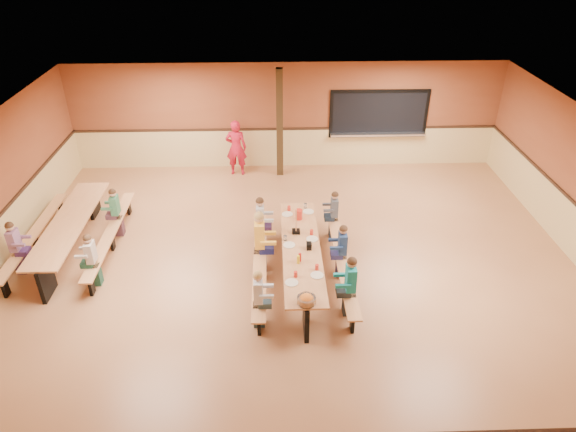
{
  "coord_description": "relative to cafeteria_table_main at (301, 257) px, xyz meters",
  "views": [
    {
      "loc": [
        -0.41,
        -8.79,
        6.44
      ],
      "look_at": [
        -0.12,
        0.1,
        1.15
      ],
      "focal_mm": 32.0,
      "sensor_mm": 36.0,
      "label": 1
    }
  ],
  "objects": [
    {
      "name": "seated_child_char_right",
      "position": [
        0.83,
        1.55,
        0.04
      ],
      "size": [
        0.33,
        0.27,
        1.13
      ],
      "primitive_type": null,
      "color": "#44474E",
      "rests_on": "ground"
    },
    {
      "name": "room_envelope",
      "position": [
        -0.13,
        0.45,
        0.16
      ],
      "size": [
        12.04,
        10.04,
        3.02
      ],
      "color": "brown",
      "rests_on": "ground"
    },
    {
      "name": "chip_bowl",
      "position": [
        -0.01,
        -1.65,
        0.29
      ],
      "size": [
        0.32,
        0.32,
        0.15
      ],
      "primitive_type": null,
      "color": "orange",
      "rests_on": "cafeteria_table_main"
    },
    {
      "name": "seated_child_tan_sec",
      "position": [
        -4.1,
        -0.05,
        0.05
      ],
      "size": [
        0.34,
        0.28,
        1.14
      ],
      "primitive_type": null,
      "color": "#AF9E8F",
      "rests_on": "ground"
    },
    {
      "name": "table_paddle",
      "position": [
        -0.08,
        0.56,
        0.35
      ],
      "size": [
        0.16,
        0.16,
        0.56
      ],
      "color": "black",
      "rests_on": "cafeteria_table_main"
    },
    {
      "name": "seated_child_teal_right",
      "position": [
        0.83,
        -1.08,
        0.09
      ],
      "size": [
        0.38,
        0.31,
        1.23
      ],
      "primitive_type": null,
      "color": "teal",
      "rests_on": "ground"
    },
    {
      "name": "seated_child_purple_sec",
      "position": [
        -5.75,
        0.41,
        0.06
      ],
      "size": [
        0.35,
        0.29,
        1.18
      ],
      "primitive_type": null,
      "color": "#865A7C",
      "rests_on": "ground"
    },
    {
      "name": "cafeteria_table_main",
      "position": [
        0.0,
        0.0,
        0.0
      ],
      "size": [
        1.91,
        3.7,
        0.74
      ],
      "color": "#C17F4C",
      "rests_on": "ground"
    },
    {
      "name": "punch_pitcher",
      "position": [
        0.01,
        1.11,
        0.32
      ],
      "size": [
        0.16,
        0.16,
        0.22
      ],
      "primitive_type": "cylinder",
      "color": "red",
      "rests_on": "cafeteria_table_main"
    },
    {
      "name": "ground",
      "position": [
        -0.13,
        0.45,
        -0.53
      ],
      "size": [
        12.0,
        12.0,
        0.0
      ],
      "primitive_type": "plane",
      "color": "#965C38",
      "rests_on": "ground"
    },
    {
      "name": "seated_adult_yellow",
      "position": [
        -0.83,
        0.35,
        0.15
      ],
      "size": [
        0.43,
        0.35,
        1.34
      ],
      "primitive_type": null,
      "color": "yellow",
      "rests_on": "ground"
    },
    {
      "name": "seated_child_navy_right",
      "position": [
        0.83,
        0.09,
        0.06
      ],
      "size": [
        0.35,
        0.28,
        1.17
      ],
      "primitive_type": null,
      "color": "navy",
      "rests_on": "ground"
    },
    {
      "name": "condiment_ketchup",
      "position": [
        -0.05,
        -0.44,
        0.3
      ],
      "size": [
        0.06,
        0.06,
        0.17
      ],
      "primitive_type": "cylinder",
      "color": "#B2140F",
      "rests_on": "cafeteria_table_main"
    },
    {
      "name": "seated_child_grey_left",
      "position": [
        -0.83,
        1.18,
        0.08
      ],
      "size": [
        0.37,
        0.3,
        1.21
      ],
      "primitive_type": null,
      "color": "#AFAFAF",
      "rests_on": "ground"
    },
    {
      "name": "napkin_dispenser",
      "position": [
        0.15,
        -0.03,
        0.28
      ],
      "size": [
        0.1,
        0.14,
        0.13
      ],
      "primitive_type": "cube",
      "color": "black",
      "rests_on": "cafeteria_table_main"
    },
    {
      "name": "cafeteria_table_second",
      "position": [
        -4.92,
        1.19,
        0.0
      ],
      "size": [
        1.91,
        3.7,
        0.74
      ],
      "color": "#C17F4C",
      "rests_on": "ground"
    },
    {
      "name": "kitchen_pass_through",
      "position": [
        2.47,
        5.41,
        0.96
      ],
      "size": [
        2.78,
        0.28,
        1.38
      ],
      "color": "black",
      "rests_on": "ground"
    },
    {
      "name": "condiment_mustard",
      "position": [
        -0.09,
        -0.51,
        0.3
      ],
      "size": [
        0.06,
        0.06,
        0.17
      ],
      "primitive_type": "cylinder",
      "color": "yellow",
      "rests_on": "cafeteria_table_main"
    },
    {
      "name": "seated_child_green_sec",
      "position": [
        -4.1,
        1.79,
        0.05
      ],
      "size": [
        0.34,
        0.28,
        1.16
      ],
      "primitive_type": null,
      "color": "#36714D",
      "rests_on": "ground"
    },
    {
      "name": "seated_child_white_left",
      "position": [
        -0.83,
        -1.34,
        0.06
      ],
      "size": [
        0.35,
        0.28,
        1.16
      ],
      "primitive_type": null,
      "color": "silver",
      "rests_on": "ground"
    },
    {
      "name": "structural_post",
      "position": [
        -0.33,
        4.85,
        0.97
      ],
      "size": [
        0.18,
        0.18,
        3.0
      ],
      "primitive_type": "cube",
      "color": "black",
      "rests_on": "ground"
    },
    {
      "name": "place_settings",
      "position": [
        0.0,
        0.0,
        0.27
      ],
      "size": [
        0.65,
        3.3,
        0.11
      ],
      "primitive_type": null,
      "color": "beige",
      "rests_on": "cafeteria_table_main"
    },
    {
      "name": "standing_woman",
      "position": [
        -1.54,
        4.91,
        0.27
      ],
      "size": [
        0.6,
        0.41,
        1.59
      ],
      "primitive_type": "imported",
      "rotation": [
        0.0,
        0.0,
        3.08
      ],
      "color": "#B5142B",
      "rests_on": "ground"
    }
  ]
}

